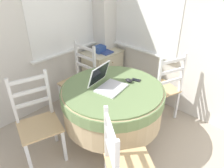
# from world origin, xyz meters

# --- Properties ---
(corner_room_shell) EXTENTS (4.48, 5.26, 2.55)m
(corner_room_shell) POSITION_xyz_m (1.34, 2.18, 1.28)
(corner_room_shell) COLOR silver
(corner_room_shell) RESTS_ON ground_plane
(round_dining_table) EXTENTS (1.15, 1.15, 0.76)m
(round_dining_table) POSITION_xyz_m (1.09, 2.16, 0.58)
(round_dining_table) COLOR #4C3D2D
(round_dining_table) RESTS_ON ground_plane
(laptop) EXTENTS (0.37, 0.38, 0.25)m
(laptop) POSITION_xyz_m (1.05, 2.20, 0.82)
(laptop) COLOR silver
(laptop) RESTS_ON round_dining_table
(computer_mouse) EXTENTS (0.06, 0.09, 0.05)m
(computer_mouse) POSITION_xyz_m (1.30, 2.10, 0.78)
(computer_mouse) COLOR black
(computer_mouse) RESTS_ON round_dining_table
(cell_phone) EXTENTS (0.09, 0.11, 0.01)m
(cell_phone) POSITION_xyz_m (1.39, 2.07, 0.77)
(cell_phone) COLOR black
(cell_phone) RESTS_ON round_dining_table
(dining_chair_near_back_window) EXTENTS (0.41, 0.44, 0.99)m
(dining_chair_near_back_window) POSITION_xyz_m (1.27, 2.97, 0.46)
(dining_chair_near_back_window) COLOR tan
(dining_chair_near_back_window) RESTS_ON ground_plane
(dining_chair_near_right_window) EXTENTS (0.53, 0.52, 0.99)m
(dining_chair_near_right_window) POSITION_xyz_m (1.88, 1.98, 0.46)
(dining_chair_near_right_window) COLOR tan
(dining_chair_near_right_window) RESTS_ON ground_plane
(dining_chair_camera_near) EXTENTS (0.57, 0.58, 0.99)m
(dining_chair_camera_near) POSITION_xyz_m (0.57, 1.52, 0.46)
(dining_chair_camera_near) COLOR tan
(dining_chair_camera_near) RESTS_ON ground_plane
(dining_chair_left_flank) EXTENTS (0.52, 0.51, 0.99)m
(dining_chair_left_flank) POSITION_xyz_m (0.38, 2.58, 0.46)
(dining_chair_left_flank) COLOR tan
(dining_chair_left_flank) RESTS_ON ground_plane
(corner_cabinet) EXTENTS (0.58, 0.46, 0.68)m
(corner_cabinet) POSITION_xyz_m (1.90, 3.14, 0.34)
(corner_cabinet) COLOR beige
(corner_cabinet) RESTS_ON ground_plane
(storage_box) EXTENTS (0.16, 0.13, 0.10)m
(storage_box) POSITION_xyz_m (1.85, 3.14, 0.73)
(storage_box) COLOR #2D4C93
(storage_box) RESTS_ON corner_cabinet
(book_on_cabinet) EXTENTS (0.18, 0.21, 0.02)m
(book_on_cabinet) POSITION_xyz_m (1.89, 3.07, 0.69)
(book_on_cabinet) COLOR #33478C
(book_on_cabinet) RESTS_ON corner_cabinet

